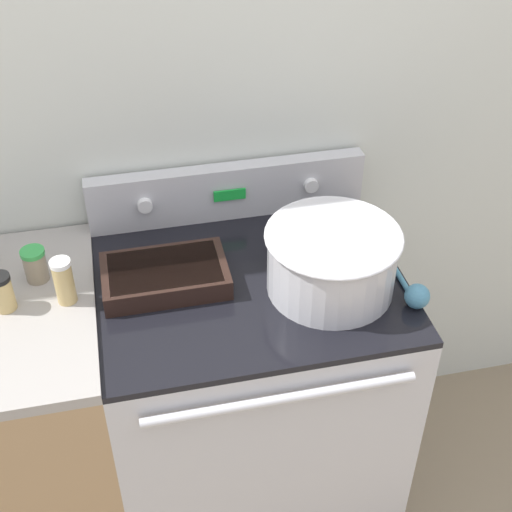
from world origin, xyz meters
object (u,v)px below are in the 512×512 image
object	(u,v)px
spice_jar_green_cap	(35,265)
casserole_dish	(165,275)
spice_jar_black_cap	(2,292)
mixing_bowl	(332,258)
ladle	(414,292)
spice_jar_white_cap	(64,281)

from	to	relation	value
spice_jar_green_cap	casserole_dish	bearing A→B (deg)	-13.81
spice_jar_green_cap	spice_jar_black_cap	world-z (taller)	spice_jar_black_cap
mixing_bowl	ladle	size ratio (longest dim) A/B	1.20
ladle	spice_jar_black_cap	distance (m)	0.99
ladle	spice_jar_white_cap	world-z (taller)	spice_jar_white_cap
casserole_dish	spice_jar_green_cap	bearing A→B (deg)	166.19
spice_jar_white_cap	casserole_dish	bearing A→B (deg)	5.42
spice_jar_green_cap	mixing_bowl	bearing A→B (deg)	-13.97
mixing_bowl	spice_jar_white_cap	distance (m)	0.65
casserole_dish	spice_jar_white_cap	world-z (taller)	spice_jar_white_cap
spice_jar_black_cap	spice_jar_white_cap	bearing A→B (deg)	-1.54
mixing_bowl	spice_jar_black_cap	world-z (taller)	mixing_bowl
ladle	spice_jar_black_cap	bearing A→B (deg)	169.87
casserole_dish	spice_jar_black_cap	size ratio (longest dim) A/B	3.18
mixing_bowl	spice_jar_white_cap	xyz separation A→B (m)	(-0.65, 0.08, -0.02)
mixing_bowl	spice_jar_black_cap	distance (m)	0.80
mixing_bowl	casserole_dish	size ratio (longest dim) A/B	1.07
spice_jar_white_cap	spice_jar_black_cap	distance (m)	0.15
spice_jar_black_cap	mixing_bowl	bearing A→B (deg)	-5.93
mixing_bowl	spice_jar_white_cap	size ratio (longest dim) A/B	2.75
casserole_dish	spice_jar_white_cap	xyz separation A→B (m)	(-0.24, -0.02, 0.04)
spice_jar_green_cap	spice_jar_white_cap	bearing A→B (deg)	-54.40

